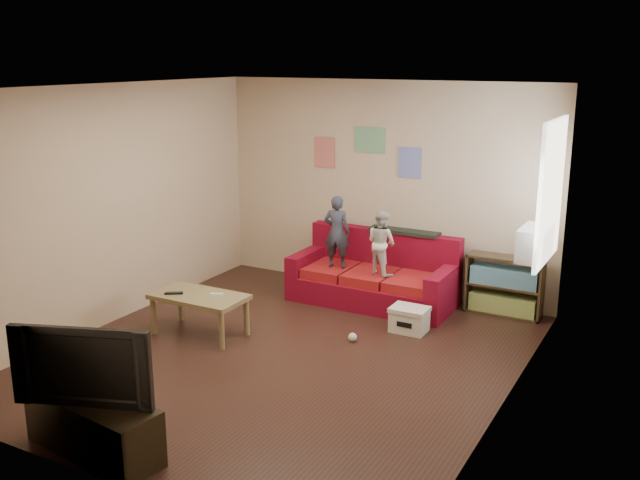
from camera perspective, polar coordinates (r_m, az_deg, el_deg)
The scene contains 17 objects.
room_shell at distance 6.97m, azimuth -3.15°, elevation 0.92°, with size 4.52×5.02×2.72m.
sofa at distance 8.91m, azimuth 4.42°, elevation -3.08°, with size 2.01×0.92×0.88m.
child_a at distance 8.79m, azimuth 1.36°, elevation 0.66°, with size 0.33×0.22×0.91m, color #303441.
child_b at distance 8.56m, azimuth 4.93°, elevation -0.21°, with size 0.38×0.30×0.79m, color beige.
coffee_table at distance 7.92m, azimuth -9.64°, elevation -4.77°, with size 1.03×0.57×0.46m.
remote at distance 7.96m, azimuth -11.62°, elevation -4.19°, with size 0.20×0.05×0.02m, color black.
game_controller at distance 7.81m, azimuth -8.28°, elevation -4.36°, with size 0.14×0.04×0.03m, color white.
bookshelf at distance 8.70m, azimuth 14.51°, elevation -3.80°, with size 0.89×0.27×0.71m.
window at distance 7.65m, azimuth 17.97°, elevation 3.68°, with size 0.04×1.08×1.48m, color white.
ac_unit at distance 7.79m, azimuth 16.79°, elevation -0.27°, with size 0.28×0.55×0.35m, color #B7B2A3.
artwork_left at distance 9.44m, azimuth 0.37°, elevation 7.03°, with size 0.30×0.01×0.40m, color #D87266.
artwork_center at distance 9.12m, azimuth 4.01°, elevation 8.00°, with size 0.42×0.01×0.32m, color #72B27F.
artwork_right at distance 8.94m, azimuth 7.20°, elevation 6.17°, with size 0.30×0.01×0.38m, color #727FCC.
file_box at distance 8.04m, azimuth 7.16°, elevation -6.30°, with size 0.41×0.31×0.28m.
tv_stand at distance 5.94m, azimuth -17.67°, elevation -14.00°, with size 1.20×0.40×0.45m, color black.
television at distance 5.70m, azimuth -18.09°, elevation -9.22°, with size 1.09×0.14×0.63m, color black.
tissue at distance 7.75m, azimuth 2.62°, elevation -7.77°, with size 0.10×0.10×0.10m, color silver.
Camera 1 is at (3.58, -5.75, 3.00)m, focal length 40.00 mm.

